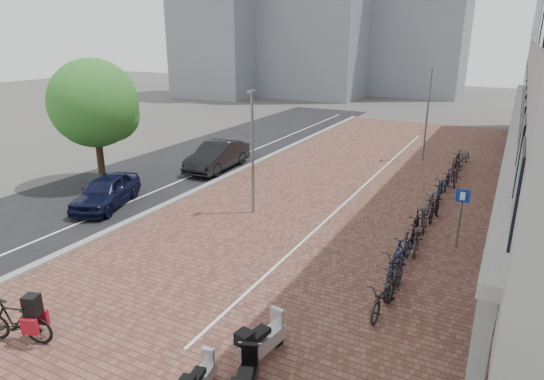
{
  "coord_description": "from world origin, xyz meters",
  "views": [
    {
      "loc": [
        8.76,
        -10.79,
        7.56
      ],
      "look_at": [
        0.0,
        6.0,
        1.3
      ],
      "focal_mm": 30.87,
      "sensor_mm": 36.0,
      "label": 1
    }
  ],
  "objects_px": {
    "car_navy": "(106,191)",
    "parking_sign": "(461,210)",
    "hero_bike": "(16,321)",
    "scooter_front": "(263,339)",
    "car_dark": "(217,156)",
    "scooter_back": "(199,379)"
  },
  "relations": [
    {
      "from": "hero_bike",
      "to": "scooter_back",
      "type": "bearing_deg",
      "value": -101.63
    },
    {
      "from": "hero_bike",
      "to": "parking_sign",
      "type": "xyz_separation_m",
      "value": [
        9.32,
        11.22,
        0.91
      ]
    },
    {
      "from": "car_dark",
      "to": "scooter_front",
      "type": "height_order",
      "value": "car_dark"
    },
    {
      "from": "car_navy",
      "to": "hero_bike",
      "type": "height_order",
      "value": "car_navy"
    },
    {
      "from": "car_navy",
      "to": "parking_sign",
      "type": "xyz_separation_m",
      "value": [
        15.0,
        2.73,
        0.79
      ]
    },
    {
      "from": "car_dark",
      "to": "hero_bike",
      "type": "height_order",
      "value": "car_dark"
    },
    {
      "from": "scooter_front",
      "to": "scooter_back",
      "type": "xyz_separation_m",
      "value": [
        -0.62,
        -1.75,
        -0.11
      ]
    },
    {
      "from": "scooter_back",
      "to": "parking_sign",
      "type": "relative_size",
      "value": 0.59
    },
    {
      "from": "scooter_front",
      "to": "scooter_back",
      "type": "height_order",
      "value": "scooter_front"
    },
    {
      "from": "scooter_front",
      "to": "car_navy",
      "type": "bearing_deg",
      "value": 161.26
    },
    {
      "from": "car_navy",
      "to": "scooter_front",
      "type": "bearing_deg",
      "value": -46.42
    },
    {
      "from": "hero_bike",
      "to": "scooter_back",
      "type": "height_order",
      "value": "hero_bike"
    },
    {
      "from": "car_dark",
      "to": "scooter_back",
      "type": "xyz_separation_m",
      "value": [
        10.0,
        -15.61,
        -0.36
      ]
    },
    {
      "from": "car_dark",
      "to": "scooter_back",
      "type": "relative_size",
      "value": 3.67
    },
    {
      "from": "car_navy",
      "to": "car_dark",
      "type": "distance_m",
      "value": 7.75
    },
    {
      "from": "car_navy",
      "to": "hero_bike",
      "type": "xyz_separation_m",
      "value": [
        5.67,
        -8.49,
        -0.12
      ]
    },
    {
      "from": "car_navy",
      "to": "scooter_front",
      "type": "distance_m",
      "value": 13.16
    },
    {
      "from": "hero_bike",
      "to": "scooter_back",
      "type": "distance_m",
      "value": 5.36
    },
    {
      "from": "hero_bike",
      "to": "scooter_front",
      "type": "xyz_separation_m",
      "value": [
        5.95,
        2.32,
        -0.05
      ]
    },
    {
      "from": "car_navy",
      "to": "scooter_front",
      "type": "xyz_separation_m",
      "value": [
        11.62,
        -6.17,
        -0.17
      ]
    },
    {
      "from": "car_navy",
      "to": "scooter_back",
      "type": "xyz_separation_m",
      "value": [
        11.0,
        -7.92,
        -0.28
      ]
    },
    {
      "from": "scooter_back",
      "to": "car_dark",
      "type": "bearing_deg",
      "value": 112.49
    }
  ]
}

